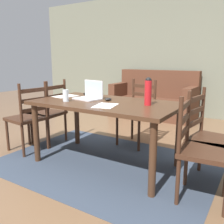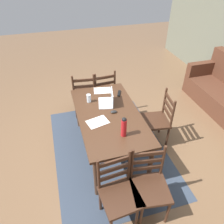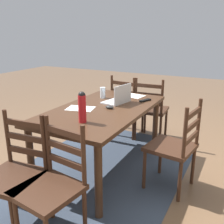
{
  "view_description": "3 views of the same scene",
  "coord_description": "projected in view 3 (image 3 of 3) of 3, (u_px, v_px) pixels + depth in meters",
  "views": [
    {
      "loc": [
        1.53,
        -2.31,
        1.24
      ],
      "look_at": [
        0.09,
        0.0,
        0.65
      ],
      "focal_mm": 39.23,
      "sensor_mm": 36.0,
      "label": 1
    },
    {
      "loc": [
        2.5,
        -0.67,
        2.75
      ],
      "look_at": [
        -0.13,
        0.09,
        0.68
      ],
      "focal_mm": 34.89,
      "sensor_mm": 36.0,
      "label": 2
    },
    {
      "loc": [
        2.44,
        1.38,
        1.59
      ],
      "look_at": [
        -0.08,
        0.08,
        0.7
      ],
      "focal_mm": 42.03,
      "sensor_mm": 36.0,
      "label": 3
    }
  ],
  "objects": [
    {
      "name": "chair_right_far",
      "position": [
        52.0,
        187.0,
        1.97
      ],
      "size": [
        0.5,
        0.5,
        0.95
      ],
      "color": "#3D2316",
      "rests_on": "ground"
    },
    {
      "name": "paper_stack_left",
      "position": [
        80.0,
        108.0,
        2.9
      ],
      "size": [
        0.28,
        0.34,
        0.0
      ],
      "primitive_type": "cube",
      "rotation": [
        0.0,
        0.0,
        0.24
      ],
      "color": "white",
      "rests_on": "dining_table"
    },
    {
      "name": "chair_left_near",
      "position": [
        128.0,
        106.0,
        4.05
      ],
      "size": [
        0.49,
        0.49,
        0.95
      ],
      "color": "#3D2316",
      "rests_on": "ground"
    },
    {
      "name": "ground_plane",
      "position": [
        103.0,
        168.0,
        3.15
      ],
      "size": [
        14.0,
        14.0,
        0.0
      ],
      "primitive_type": "plane",
      "color": "brown"
    },
    {
      "name": "chair_right_near",
      "position": [
        15.0,
        175.0,
        2.14
      ],
      "size": [
        0.48,
        0.48,
        0.95
      ],
      "color": "#3D2316",
      "rests_on": "ground"
    },
    {
      "name": "laptop",
      "position": [
        119.0,
        98.0,
        3.1
      ],
      "size": [
        0.36,
        0.28,
        0.23
      ],
      "color": "silver",
      "rests_on": "dining_table"
    },
    {
      "name": "tv_remote",
      "position": [
        145.0,
        100.0,
        3.2
      ],
      "size": [
        0.17,
        0.11,
        0.02
      ],
      "primitive_type": "cube",
      "rotation": [
        0.0,
        0.0,
        1.16
      ],
      "color": "black",
      "rests_on": "dining_table"
    },
    {
      "name": "chair_far_head",
      "position": [
        174.0,
        147.0,
        2.64
      ],
      "size": [
        0.5,
        0.5,
        0.95
      ],
      "color": "#3D2316",
      "rests_on": "ground"
    },
    {
      "name": "area_rug",
      "position": [
        103.0,
        168.0,
        3.15
      ],
      "size": [
        2.52,
        1.81,
        0.01
      ],
      "primitive_type": "cube",
      "color": "#333D4C",
      "rests_on": "ground"
    },
    {
      "name": "dining_table",
      "position": [
        103.0,
        116.0,
        2.95
      ],
      "size": [
        1.68,
        0.92,
        0.76
      ],
      "color": "#422819",
      "rests_on": "ground"
    },
    {
      "name": "water_bottle",
      "position": [
        82.0,
        107.0,
        2.43
      ],
      "size": [
        0.07,
        0.07,
        0.3
      ],
      "color": "red",
      "rests_on": "dining_table"
    },
    {
      "name": "paper_stack_right",
      "position": [
        132.0,
        96.0,
        3.47
      ],
      "size": [
        0.26,
        0.33,
        0.0
      ],
      "primitive_type": "cube",
      "rotation": [
        0.0,
        0.0,
        -0.17
      ],
      "color": "white",
      "rests_on": "dining_table"
    },
    {
      "name": "chair_left_far",
      "position": [
        151.0,
        110.0,
        3.89
      ],
      "size": [
        0.47,
        0.47,
        0.95
      ],
      "color": "#3D2316",
      "rests_on": "ground"
    },
    {
      "name": "computer_mouse",
      "position": [
        110.0,
        107.0,
        2.89
      ],
      "size": [
        0.07,
        0.11,
        0.03
      ],
      "primitive_type": "ellipsoid",
      "rotation": [
        0.0,
        0.0,
        -0.1
      ],
      "color": "black",
      "rests_on": "dining_table"
    },
    {
      "name": "drinking_glass",
      "position": [
        103.0,
        93.0,
        3.34
      ],
      "size": [
        0.07,
        0.07,
        0.14
      ],
      "primitive_type": "cylinder",
      "color": "silver",
      "rests_on": "dining_table"
    }
  ]
}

